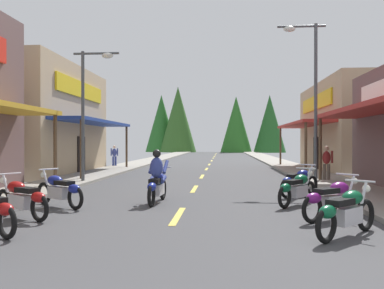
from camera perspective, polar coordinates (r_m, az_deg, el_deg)
ground at (r=30.62m, az=2.29°, el=-3.10°), size 9.10×89.29×0.10m
sidewalk_left at (r=31.35m, az=-8.31°, el=-2.83°), size 2.43×89.29×0.12m
sidewalk_right at (r=30.95m, az=13.03°, el=-2.87°), size 2.43×89.29×0.12m
centerline_dashes at (r=33.39m, az=2.46°, el=-2.72°), size 0.16×63.23×0.01m
storefront_left_far at (r=25.47m, az=-22.21°, el=3.15°), size 8.47×10.25×6.09m
storefront_right_far at (r=28.13m, az=23.90°, el=2.27°), size 8.93×10.96×5.49m
streetlamp_left at (r=18.35m, az=-13.98°, el=6.46°), size 1.99×0.30×5.69m
streetlamp_right at (r=18.08m, az=15.92°, el=8.39°), size 1.99×0.30×6.73m
motorcycle_parked_right_0 at (r=8.30m, az=20.60°, el=-8.63°), size 1.55×1.62×1.04m
motorcycle_parked_right_1 at (r=10.00m, az=18.94°, el=-7.10°), size 1.73×1.42×1.04m
motorcycle_parked_right_2 at (r=11.97m, az=14.38°, el=-5.87°), size 1.37×1.76×1.04m
motorcycle_parked_right_3 at (r=13.99m, az=14.62°, el=-4.97°), size 1.53×1.64×1.04m
motorcycle_parked_left_2 at (r=10.41m, az=-22.55°, el=-6.81°), size 1.86×1.23×1.04m
motorcycle_parked_left_3 at (r=11.86m, az=-17.86°, el=-5.93°), size 1.82×1.30×1.04m
rider_cruising_lead at (r=12.03m, az=-4.85°, el=-5.03°), size 0.60×2.14×1.57m
pedestrian_by_shop at (r=19.18m, az=18.13°, el=-2.23°), size 0.57×0.26×1.61m
pedestrian_browsing at (r=29.70m, az=-10.70°, el=-1.40°), size 0.46×0.43×1.55m
treeline_backdrop at (r=74.60m, az=0.94°, el=2.90°), size 25.23×11.76×11.81m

